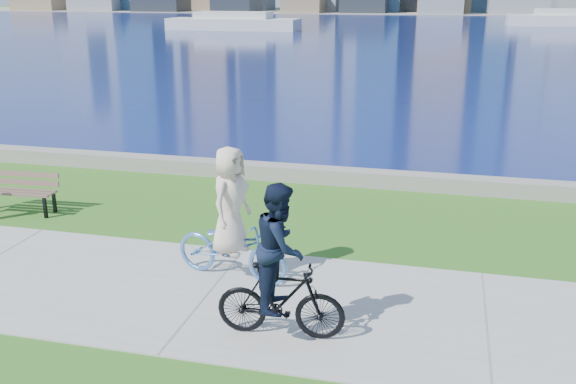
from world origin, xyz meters
name	(u,v)px	position (x,y,z in m)	size (l,w,h in m)	color
ground	(208,295)	(0.00, 0.00, 0.00)	(320.00, 320.00, 0.00)	#2B6119
concrete_path	(208,294)	(0.00, 0.00, 0.01)	(80.00, 3.50, 0.02)	#A0A19C
seawall	(301,174)	(0.00, 6.20, 0.17)	(90.00, 0.50, 0.35)	gray
bay_water	(425,28)	(0.00, 72.00, 0.00)	(320.00, 131.00, 0.01)	navy
far_shore	(438,12)	(0.00, 130.00, 0.06)	(320.00, 30.00, 0.12)	gray
ferry_near	(233,22)	(-21.04, 63.28, 0.84)	(14.97, 4.28, 2.03)	silver
ferry_far	(572,19)	(17.71, 81.67, 0.88)	(15.65, 4.47, 2.12)	silver
park_bench	(20,189)	(-5.04, 2.62, 0.49)	(1.58, 0.63, 0.80)	black
cyclist_woman	(231,231)	(0.17, 0.64, 0.81)	(1.05, 2.03, 2.11)	#5185C5
cyclist_man	(280,274)	(1.37, -0.91, 0.90)	(0.67, 1.71, 2.08)	black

